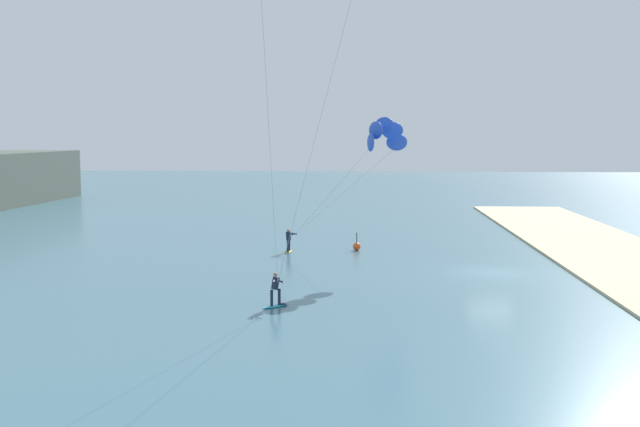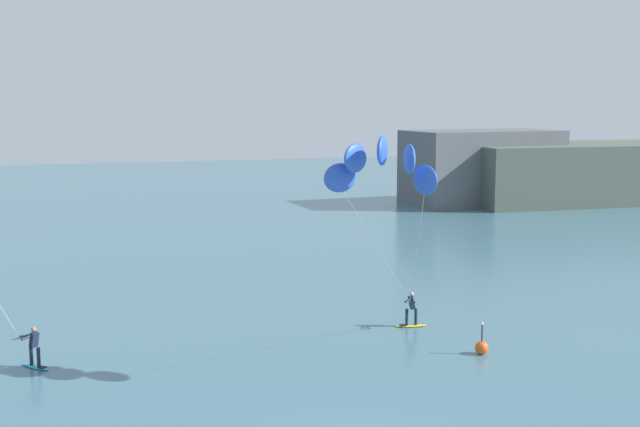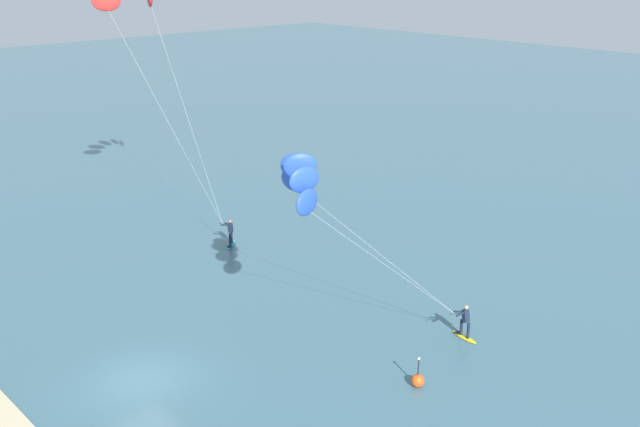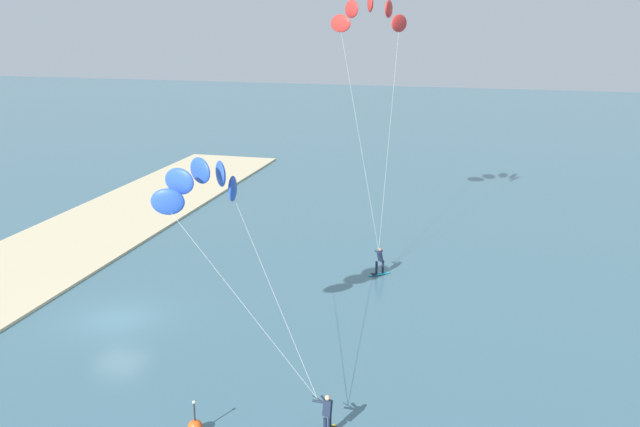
{
  "view_description": "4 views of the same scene",
  "coord_description": "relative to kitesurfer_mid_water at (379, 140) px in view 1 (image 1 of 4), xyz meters",
  "views": [
    {
      "loc": [
        -44.99,
        7.69,
        8.3
      ],
      "look_at": [
        -3.98,
        10.02,
        3.93
      ],
      "focal_mm": 42.44,
      "sensor_mm": 36.0,
      "label": 1
    },
    {
      "loc": [
        -8.15,
        -21.61,
        10.64
      ],
      "look_at": [
        1.62,
        9.66,
        6.05
      ],
      "focal_mm": 45.94,
      "sensor_mm": 36.0,
      "label": 2
    },
    {
      "loc": [
        24.56,
        -12.85,
        16.98
      ],
      "look_at": [
        -0.37,
        10.66,
        4.77
      ],
      "focal_mm": 41.13,
      "sensor_mm": 36.0,
      "label": 3
    },
    {
      "loc": [
        28.85,
        18.31,
        15.03
      ],
      "look_at": [
        1.23,
        11.02,
        6.77
      ],
      "focal_mm": 39.05,
      "sensor_mm": 36.0,
      "label": 4
    }
  ],
  "objects": [
    {
      "name": "ground_plane",
      "position": [
        -3.2,
        -6.7,
        -7.84
      ],
      "size": [
        240.0,
        240.0,
        0.0
      ],
      "primitive_type": "plane",
      "color": "#426B7A"
    },
    {
      "name": "kitesurfer_mid_water",
      "position": [
        0.0,
        0.0,
        0.0
      ],
      "size": [
        6.97,
        8.35,
        9.32
      ],
      "color": "yellow",
      "rests_on": "ground"
    },
    {
      "name": "marker_buoy",
      "position": [
        5.05,
        1.4,
        -7.55
      ],
      "size": [
        0.56,
        0.56,
        1.38
      ],
      "color": "#EA5119",
      "rests_on": "ground"
    }
  ]
}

